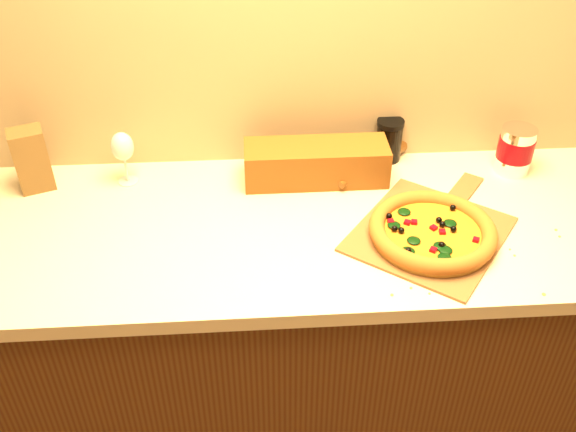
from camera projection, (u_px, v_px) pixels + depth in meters
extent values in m
plane|color=#9E8460|center=(316.00, 11.00, 1.69)|extent=(4.00, 0.00, 4.00)
cube|color=#47220F|center=(318.00, 342.00, 1.98)|extent=(2.80, 0.65, 0.86)
cube|color=beige|center=(323.00, 227.00, 1.71)|extent=(2.84, 0.68, 0.04)
cube|color=brown|center=(429.00, 234.00, 1.65)|extent=(0.50, 0.51, 0.01)
cube|color=brown|center=(465.00, 189.00, 1.81)|extent=(0.14, 0.16, 0.01)
cylinder|color=#BF7F2F|center=(432.00, 235.00, 1.63)|extent=(0.30, 0.30, 0.02)
cylinder|color=yellow|center=(432.00, 232.00, 1.62)|extent=(0.25, 0.25, 0.01)
torus|color=brown|center=(433.00, 230.00, 1.62)|extent=(0.32, 0.32, 0.04)
ellipsoid|color=black|center=(448.00, 222.00, 1.64)|extent=(0.03, 0.03, 0.01)
sphere|color=black|center=(420.00, 233.00, 1.60)|extent=(0.02, 0.02, 0.02)
cube|color=maroon|center=(445.00, 241.00, 1.58)|extent=(0.02, 0.02, 0.01)
cylinder|color=#5C300F|center=(378.00, 160.00, 1.90)|extent=(0.21, 0.20, 0.05)
cylinder|color=#5C300F|center=(406.00, 141.00, 1.99)|extent=(0.05, 0.05, 0.02)
cylinder|color=#5C300F|center=(347.00, 181.00, 1.81)|extent=(0.05, 0.05, 0.02)
cylinder|color=silver|center=(515.00, 150.00, 1.85)|extent=(0.10, 0.10, 0.14)
cylinder|color=maroon|center=(516.00, 148.00, 1.85)|extent=(0.10, 0.10, 0.06)
cube|color=brown|center=(316.00, 163.00, 1.83)|extent=(0.41, 0.13, 0.11)
cylinder|color=silver|center=(128.00, 181.00, 1.85)|extent=(0.06, 0.06, 0.00)
cylinder|color=silver|center=(126.00, 170.00, 1.83)|extent=(0.01, 0.01, 0.07)
ellipsoid|color=silver|center=(122.00, 147.00, 1.78)|extent=(0.06, 0.06, 0.08)
cube|color=brown|center=(32.00, 160.00, 1.77)|extent=(0.11, 0.10, 0.18)
cylinder|color=black|center=(389.00, 142.00, 1.91)|extent=(0.08, 0.08, 0.12)
cylinder|color=black|center=(391.00, 123.00, 1.88)|extent=(0.08, 0.08, 0.01)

